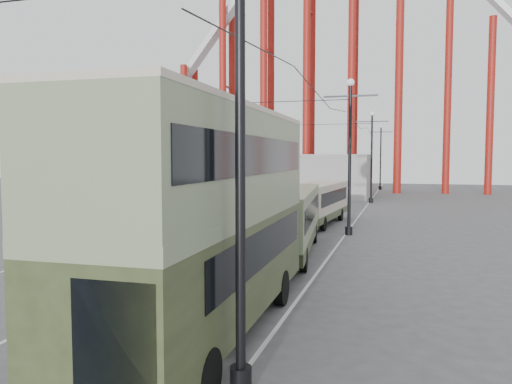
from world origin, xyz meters
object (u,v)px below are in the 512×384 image
(double_decker_bus, at_px, (208,209))
(single_decker_cream, at_px, (319,201))
(single_decker_green, at_px, (286,218))
(pedestrian, at_px, (242,256))

(double_decker_bus, height_order, single_decker_cream, double_decker_bus)
(single_decker_green, height_order, pedestrian, single_decker_green)
(pedestrian, bearing_deg, single_decker_green, -122.12)
(double_decker_bus, relative_size, pedestrian, 6.08)
(double_decker_bus, bearing_deg, pedestrian, 98.38)
(single_decker_green, xyz_separation_m, single_decker_cream, (-0.22, 10.98, -0.14))
(single_decker_green, bearing_deg, pedestrian, -101.23)
(single_decker_cream, relative_size, pedestrian, 5.12)
(double_decker_bus, height_order, pedestrian, double_decker_bus)
(double_decker_bus, distance_m, single_decker_cream, 22.45)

